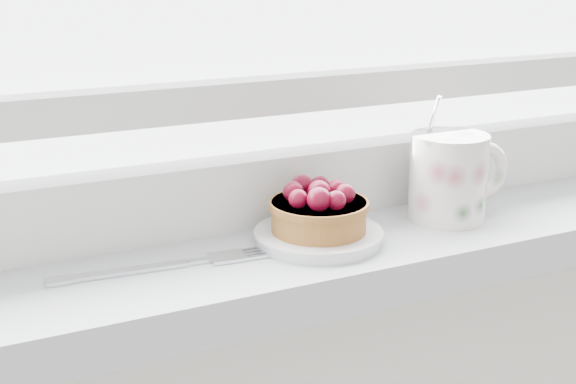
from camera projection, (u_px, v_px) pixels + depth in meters
saucer at (319, 236)px, 0.77m from camera, size 0.12×0.12×0.01m
raspberry_tart at (319, 210)px, 0.76m from camera, size 0.09×0.09×0.05m
floral_mug at (451, 175)px, 0.82m from camera, size 0.12×0.08×0.13m
fork at (167, 265)px, 0.71m from camera, size 0.21×0.04×0.00m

